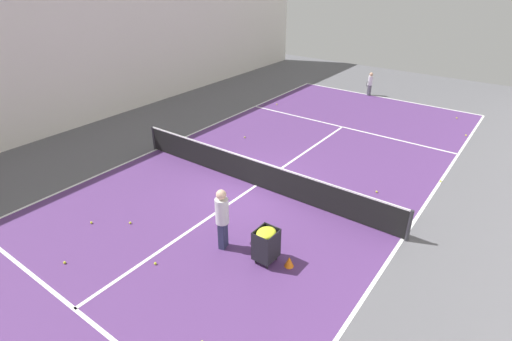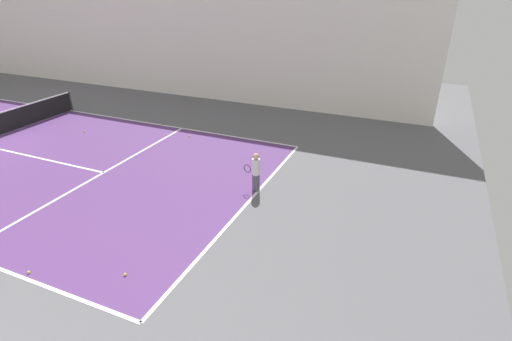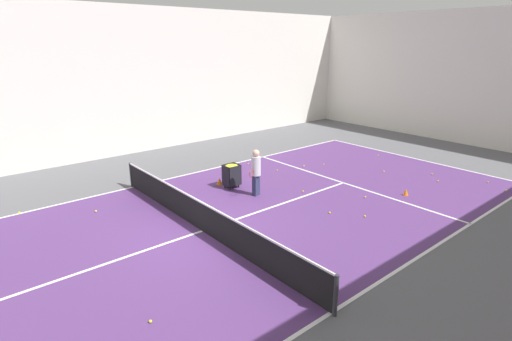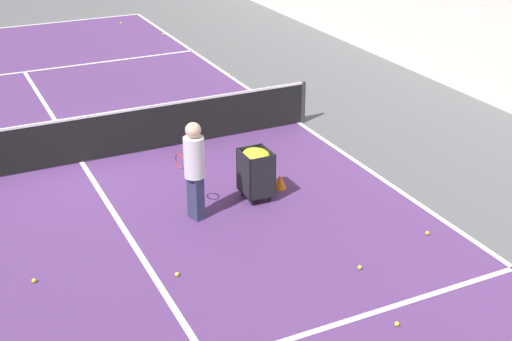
{
  "view_description": "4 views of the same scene",
  "coord_description": "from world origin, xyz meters",
  "px_view_note": "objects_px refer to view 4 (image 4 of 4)",
  "views": [
    {
      "loc": [
        -7.08,
        9.67,
        6.87
      ],
      "look_at": [
        0.0,
        0.0,
        0.59
      ],
      "focal_mm": 28.0,
      "sensor_mm": 36.0,
      "label": 1
    },
    {
      "loc": [
        -9.58,
        -16.99,
        6.3
      ],
      "look_at": [
        0.97,
        -12.41,
        0.73
      ],
      "focal_mm": 28.0,
      "sensor_mm": 36.0,
      "label": 2
    },
    {
      "loc": [
        9.58,
        -5.85,
        5.55
      ],
      "look_at": [
        -1.26,
        3.22,
        0.98
      ],
      "focal_mm": 28.0,
      "sensor_mm": 36.0,
      "label": 3
    },
    {
      "loc": [
        2.57,
        13.51,
        6.04
      ],
      "look_at": [
        -2.52,
        3.01,
        0.57
      ],
      "focal_mm": 50.0,
      "sensor_mm": 36.0,
      "label": 4
    }
  ],
  "objects_px": {
    "tennis_net": "(79,139)",
    "coach_at_net": "(194,165)",
    "training_cone_0": "(280,181)",
    "ball_cart": "(256,165)"
  },
  "relations": [
    {
      "from": "tennis_net",
      "to": "coach_at_net",
      "type": "xyz_separation_m",
      "value": [
        -1.26,
        3.21,
        0.51
      ]
    },
    {
      "from": "coach_at_net",
      "to": "ball_cart",
      "type": "distance_m",
      "value": 1.32
    },
    {
      "from": "tennis_net",
      "to": "training_cone_0",
      "type": "relative_size",
      "value": 36.76
    },
    {
      "from": "tennis_net",
      "to": "coach_at_net",
      "type": "relative_size",
      "value": 5.86
    },
    {
      "from": "ball_cart",
      "to": "training_cone_0",
      "type": "relative_size",
      "value": 3.4
    },
    {
      "from": "ball_cart",
      "to": "training_cone_0",
      "type": "xyz_separation_m",
      "value": [
        -0.59,
        -0.18,
        -0.53
      ]
    },
    {
      "from": "training_cone_0",
      "to": "ball_cart",
      "type": "bearing_deg",
      "value": 16.91
    },
    {
      "from": "coach_at_net",
      "to": "training_cone_0",
      "type": "relative_size",
      "value": 6.27
    },
    {
      "from": "coach_at_net",
      "to": "tennis_net",
      "type": "bearing_deg",
      "value": 6.36
    },
    {
      "from": "tennis_net",
      "to": "coach_at_net",
      "type": "distance_m",
      "value": 3.49
    }
  ]
}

